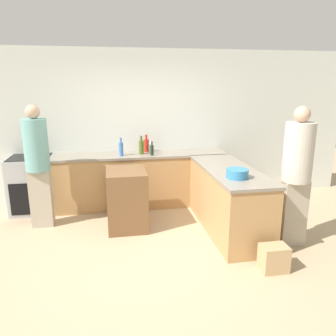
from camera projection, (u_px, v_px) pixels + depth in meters
The scene contains 15 objects.
ground_plane at pixel (156, 250), 4.26m from camera, with size 14.00×14.00×0.00m, color tan.
wall_back at pixel (139, 127), 5.89m from camera, with size 8.00×0.06×2.70m.
counter_back at pixel (142, 179), 5.79m from camera, with size 2.97×0.66×0.93m.
counter_peninsula at pixel (228, 199), 4.78m from camera, with size 0.69×1.91×0.93m.
range_oven at pixel (33, 184), 5.47m from camera, with size 0.69×0.64×0.95m.
island_table at pixel (127, 199), 4.88m from camera, with size 0.58×0.71×0.88m.
mixing_bowl at pixel (237, 174), 4.18m from camera, with size 0.28×0.28×0.12m.
olive_oil_bottle at pixel (141, 147), 5.60m from camera, with size 0.08×0.08×0.31m.
hot_sauce_bottle at pixel (146, 145), 5.79m from camera, with size 0.09×0.09×0.30m.
wine_bottle_dark at pixel (152, 150), 5.50m from camera, with size 0.06×0.06×0.23m.
water_bottle_blue at pixel (121, 149), 5.46m from camera, with size 0.07×0.07×0.31m.
vinegar_bottle_clear at pixel (151, 148), 5.70m from camera, with size 0.07×0.07×0.23m.
person_by_range at pixel (38, 162), 4.77m from camera, with size 0.34×0.34×1.82m.
person_at_peninsula at pixel (296, 172), 4.21m from camera, with size 0.37×0.37×1.84m.
paper_bag at pixel (274, 258), 3.77m from camera, with size 0.31×0.22×0.31m.
Camera 1 is at (-0.52, -3.82, 2.11)m, focal length 35.00 mm.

